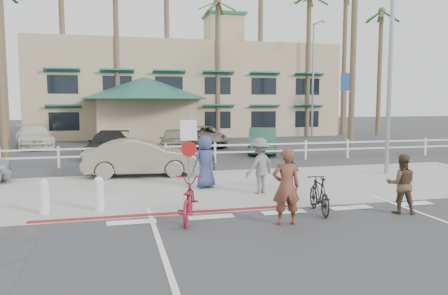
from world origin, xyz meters
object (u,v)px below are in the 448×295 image
object	(u,v)px
bike_red	(188,200)
car_white_sedan	(141,158)
bike_black	(319,195)
sign_post	(189,155)

from	to	relation	value
bike_red	car_white_sedan	bearing A→B (deg)	-69.86
bike_black	car_white_sedan	size ratio (longest dim) A/B	0.37
bike_red	car_white_sedan	world-z (taller)	car_white_sedan
sign_post	bike_black	size ratio (longest dim) A/B	1.75
bike_red	bike_black	distance (m)	3.52
bike_red	bike_black	xyz separation A→B (m)	(3.52, -0.13, -0.03)
car_white_sedan	bike_black	bearing A→B (deg)	-144.98
bike_red	bike_black	bearing A→B (deg)	-167.74
bike_black	bike_red	bearing A→B (deg)	6.94
sign_post	bike_black	world-z (taller)	sign_post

